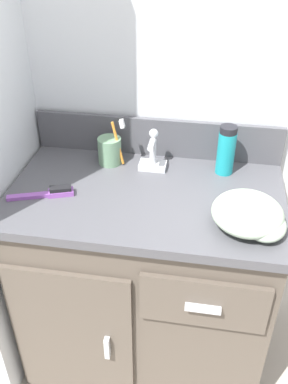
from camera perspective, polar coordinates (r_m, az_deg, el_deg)
ground_plane at (r=1.85m, az=0.14°, el=-19.86°), size 6.00×6.00×0.00m
wall_back at (r=1.44m, az=2.30°, el=18.22°), size 1.03×0.08×2.20m
vanity at (r=1.54m, az=0.08°, el=-11.34°), size 0.85×0.52×0.76m
backsplash at (r=1.49m, az=1.75°, el=7.31°), size 0.85×0.02×0.13m
sink_faucet at (r=1.41m, az=1.17°, el=4.85°), size 0.09×0.09×0.14m
toothbrush_cup at (r=1.45m, az=-4.56°, el=5.56°), size 0.10×0.08×0.17m
shaving_cream_can at (r=1.40m, az=10.90°, el=5.49°), size 0.06×0.06×0.17m
hairbrush at (r=1.32m, az=-12.41°, el=-0.11°), size 0.20×0.09×0.03m
hand_towel at (r=1.20m, az=14.09°, el=-3.02°), size 0.20×0.21×0.08m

